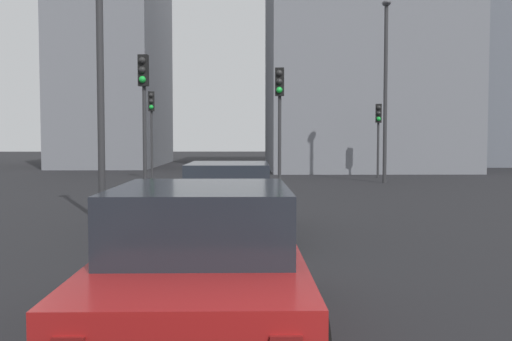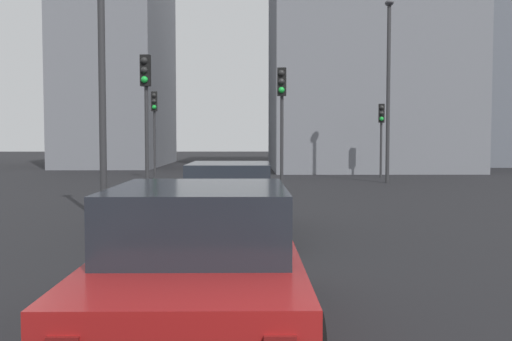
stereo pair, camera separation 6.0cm
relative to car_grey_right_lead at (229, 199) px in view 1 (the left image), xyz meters
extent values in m
cube|color=slate|center=(0.06, 0.00, -0.14)|extent=(4.72, 1.85, 0.61)
cube|color=#1E232B|center=(-0.17, 0.00, 0.45)|extent=(2.13, 1.59, 0.57)
cylinder|color=black|center=(1.50, -0.91, -0.38)|extent=(0.64, 0.23, 0.64)
cylinder|color=black|center=(1.53, 0.86, -0.38)|extent=(0.64, 0.23, 0.64)
cylinder|color=black|center=(-1.41, -0.87, -0.38)|extent=(0.64, 0.23, 0.64)
cylinder|color=black|center=(-1.38, 0.91, -0.38)|extent=(0.64, 0.23, 0.64)
cube|color=red|center=(-2.31, -0.60, -0.03)|extent=(0.03, 0.20, 0.11)
cube|color=red|center=(-2.29, 0.67, -0.03)|extent=(0.03, 0.20, 0.11)
cube|color=maroon|center=(-6.02, 0.08, -0.13)|extent=(4.49, 1.82, 0.63)
cube|color=#1E232B|center=(-6.24, 0.08, 0.48)|extent=(2.02, 1.60, 0.59)
cylinder|color=black|center=(-4.63, -0.83, -0.38)|extent=(0.64, 0.22, 0.64)
cylinder|color=black|center=(-4.63, 0.99, -0.38)|extent=(0.64, 0.22, 0.64)
cylinder|color=#2D2D30|center=(5.56, 2.61, 1.01)|extent=(0.11, 0.11, 3.42)
cube|color=black|center=(5.50, 2.62, 3.17)|extent=(0.23, 0.30, 0.90)
sphere|color=black|center=(5.39, 2.63, 3.44)|extent=(0.20, 0.20, 0.20)
sphere|color=black|center=(5.39, 2.63, 3.17)|extent=(0.20, 0.20, 0.20)
sphere|color=green|center=(5.39, 2.63, 2.90)|extent=(0.20, 0.20, 0.20)
cylinder|color=#2D2D30|center=(7.45, -1.44, 0.93)|extent=(0.11, 0.11, 3.28)
cube|color=black|center=(7.39, -1.44, 3.02)|extent=(0.24, 0.30, 0.90)
sphere|color=black|center=(7.29, -1.42, 3.29)|extent=(0.20, 0.20, 0.20)
sphere|color=black|center=(7.29, -1.42, 3.02)|extent=(0.20, 0.20, 0.20)
sphere|color=green|center=(7.29, -1.42, 2.75)|extent=(0.20, 0.20, 0.20)
cylinder|color=#2D2D30|center=(15.68, 3.99, 0.87)|extent=(0.11, 0.11, 3.15)
cube|color=black|center=(15.62, 3.98, 2.89)|extent=(0.23, 0.30, 0.90)
sphere|color=black|center=(15.51, 3.97, 3.16)|extent=(0.20, 0.20, 0.20)
sphere|color=black|center=(15.51, 3.97, 2.89)|extent=(0.20, 0.20, 0.20)
sphere|color=green|center=(15.51, 3.97, 2.62)|extent=(0.20, 0.20, 0.20)
cylinder|color=#2D2D30|center=(16.70, -6.75, 0.62)|extent=(0.11, 0.11, 2.65)
cube|color=black|center=(16.64, -6.74, 2.39)|extent=(0.24, 0.31, 0.90)
sphere|color=black|center=(16.54, -6.72, 2.66)|extent=(0.20, 0.20, 0.20)
sphere|color=black|center=(16.54, -6.72, 2.39)|extent=(0.20, 0.20, 0.20)
sphere|color=green|center=(16.54, -6.72, 2.12)|extent=(0.20, 0.20, 0.20)
cylinder|color=#2D2D30|center=(1.67, 2.93, 2.33)|extent=(0.16, 0.16, 6.08)
cylinder|color=#2D2D30|center=(13.28, -6.26, 3.02)|extent=(0.16, 0.16, 7.44)
ellipsoid|color=#4C4C51|center=(13.28, -6.26, 6.86)|extent=(0.56, 0.36, 0.24)
cube|color=slate|center=(30.07, -15.38, 6.27)|extent=(8.46, 8.19, 13.95)
cube|color=slate|center=(25.17, -7.38, 7.53)|extent=(12.56, 11.17, 16.46)
cube|color=slate|center=(29.96, 8.62, 6.32)|extent=(13.37, 6.13, 14.04)
camera|label=1|loc=(-11.77, -0.32, 1.23)|focal=41.57mm
camera|label=2|loc=(-11.77, -0.38, 1.23)|focal=41.57mm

